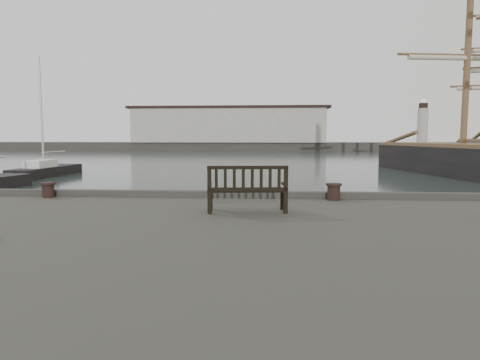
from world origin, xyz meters
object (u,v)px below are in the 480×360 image
object	(u,v)px
bench	(247,198)
yacht_d	(47,173)
bollard_right	(334,192)
bollard_left	(48,190)

from	to	relation	value
bench	yacht_d	xyz separation A→B (m)	(-18.23, 24.99, -1.66)
bench	yacht_d	size ratio (longest dim) A/B	0.18
bollard_right	yacht_d	distance (m)	30.84
bollard_right	bench	bearing A→B (deg)	-138.58
bollard_left	bench	bearing A→B (deg)	-19.01
bollard_left	yacht_d	world-z (taller)	yacht_d
bollard_right	bollard_left	bearing A→B (deg)	180.00
bollard_left	bollard_right	bearing A→B (deg)	0.00
bollard_left	bollard_right	distance (m)	8.14
bollard_left	bollard_right	size ratio (longest dim) A/B	0.94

